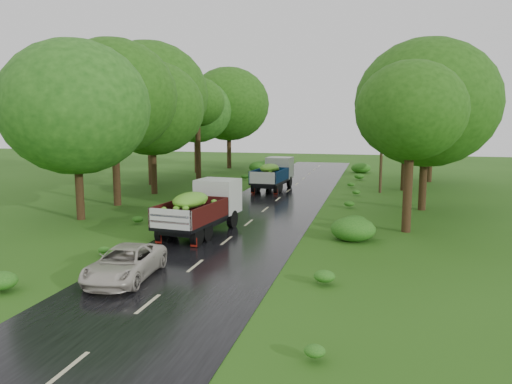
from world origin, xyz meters
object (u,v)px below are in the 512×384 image
(truck_near, at_px, (203,205))
(utility_pole, at_px, (382,140))
(truck_far, at_px, (274,172))
(car, at_px, (125,263))

(truck_near, xyz_separation_m, utility_pole, (8.36, 15.57, 2.53))
(truck_far, relative_size, car, 1.45)
(truck_far, xyz_separation_m, utility_pole, (8.02, 0.32, 2.55))
(truck_near, xyz_separation_m, car, (-0.24, -7.27, -0.79))
(truck_far, height_order, utility_pole, utility_pole)
(utility_pole, bearing_deg, truck_far, -177.53)
(truck_near, height_order, utility_pole, utility_pole)
(truck_near, distance_m, utility_pole, 17.85)
(car, xyz_separation_m, utility_pole, (8.61, 22.84, 3.33))
(truck_near, relative_size, truck_far, 1.03)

